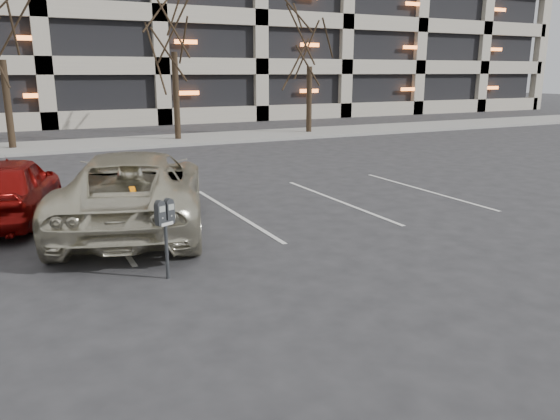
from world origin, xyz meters
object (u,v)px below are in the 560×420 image
Objects in this scene: parking_meter at (165,220)px; tree_d at (310,24)px; suv_silver at (134,190)px; car_red at (8,189)px.

tree_d is at bearing 31.41° from parking_meter.
suv_silver is (0.17, 3.16, -0.16)m from parking_meter.
parking_meter is at bearing -125.24° from tree_d.
tree_d is 19.31m from car_red.
car_red is (-14.20, -12.18, -4.77)m from tree_d.
parking_meter is 5.33m from car_red.
tree_d is 1.80× the size of car_red.
suv_silver is (-11.87, -13.88, -4.69)m from tree_d.
car_red is at bearing -139.38° from tree_d.
tree_d is at bearing -126.53° from car_red.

